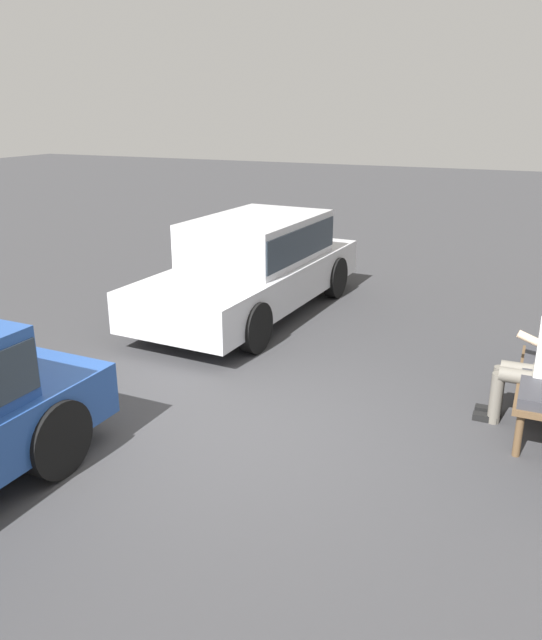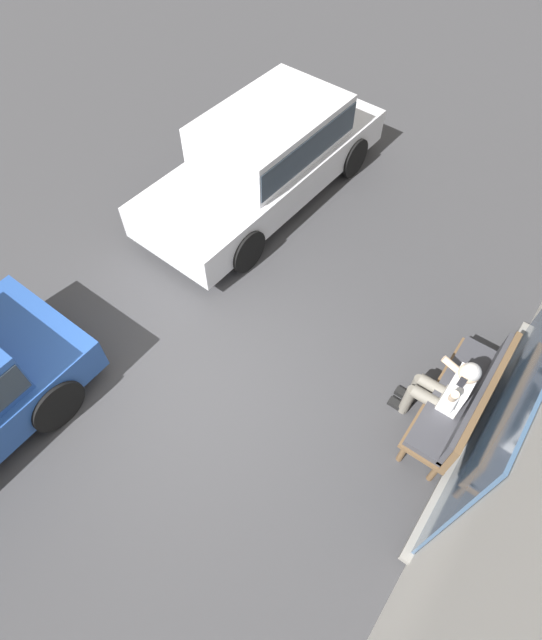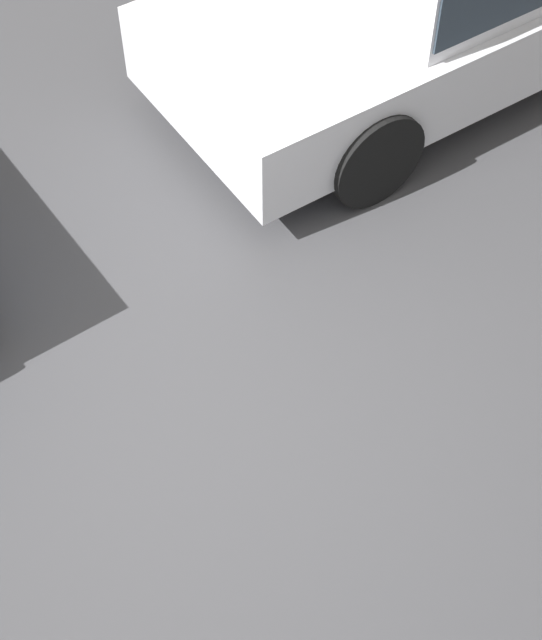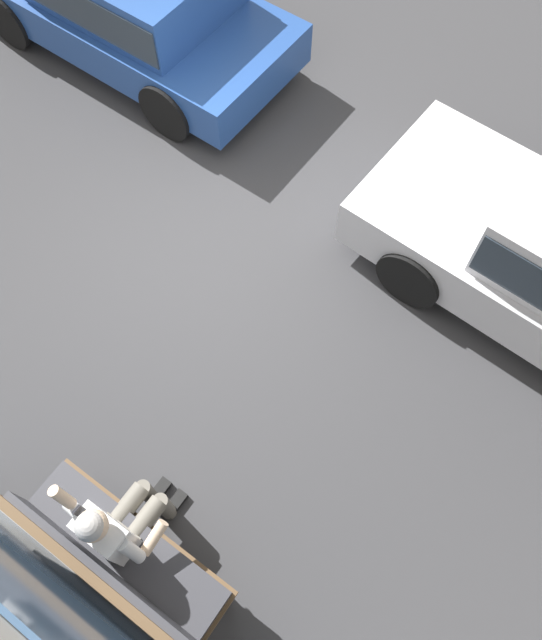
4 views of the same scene
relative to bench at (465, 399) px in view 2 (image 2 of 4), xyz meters
The scene contains 4 objects.
ground_plane 3.28m from the bench, 63.98° to the right, with size 60.00×60.00×0.00m, color #38383A.
bench is the anchor object (origin of this frame).
person_on_phone 0.28m from the bench, 64.16° to the right, with size 0.73×0.74×1.37m.
parked_car_near 4.80m from the bench, 115.96° to the right, with size 4.65×1.99×1.47m.
Camera 2 is at (1.93, 2.60, 5.73)m, focal length 28.00 mm.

